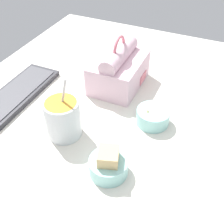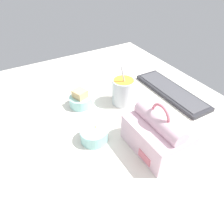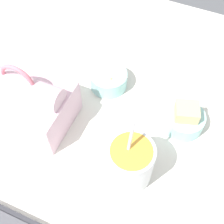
{
  "view_description": "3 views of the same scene",
  "coord_description": "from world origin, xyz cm",
  "px_view_note": "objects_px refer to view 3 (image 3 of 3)",
  "views": [
    {
      "loc": [
        -56.96,
        -26.79,
        61.9
      ],
      "look_at": [
        0.43,
        -1.2,
        7.0
      ],
      "focal_mm": 45.0,
      "sensor_mm": 36.0,
      "label": 1
    },
    {
      "loc": [
        59.83,
        -35.64,
        61.33
      ],
      "look_at": [
        0.43,
        -1.2,
        7.0
      ],
      "focal_mm": 35.0,
      "sensor_mm": 36.0,
      "label": 2
    },
    {
      "loc": [
        -16.62,
        37.78,
        70.33
      ],
      "look_at": [
        0.43,
        -1.2,
        7.0
      ],
      "focal_mm": 50.0,
      "sensor_mm": 36.0,
      "label": 3
    }
  ],
  "objects_px": {
    "lunch_bag": "(26,101)",
    "bento_bowl_sandwich": "(184,119)",
    "bento_bowl_snacks": "(109,79)",
    "soup_cup": "(130,163)"
  },
  "relations": [
    {
      "from": "soup_cup",
      "to": "bento_bowl_sandwich",
      "type": "xyz_separation_m",
      "value": [
        -0.08,
        -0.18,
        -0.03
      ]
    },
    {
      "from": "soup_cup",
      "to": "bento_bowl_snacks",
      "type": "distance_m",
      "value": 0.27
    },
    {
      "from": "bento_bowl_snacks",
      "to": "soup_cup",
      "type": "bearing_deg",
      "value": 124.15
    },
    {
      "from": "lunch_bag",
      "to": "bento_bowl_sandwich",
      "type": "distance_m",
      "value": 0.39
    },
    {
      "from": "bento_bowl_sandwich",
      "to": "soup_cup",
      "type": "bearing_deg",
      "value": 66.88
    },
    {
      "from": "soup_cup",
      "to": "lunch_bag",
      "type": "bearing_deg",
      "value": -9.37
    },
    {
      "from": "lunch_bag",
      "to": "bento_bowl_snacks",
      "type": "bearing_deg",
      "value": -129.5
    },
    {
      "from": "bento_bowl_sandwich",
      "to": "bento_bowl_snacks",
      "type": "xyz_separation_m",
      "value": [
        0.23,
        -0.05,
        -0.0
      ]
    },
    {
      "from": "soup_cup",
      "to": "bento_bowl_snacks",
      "type": "bearing_deg",
      "value": -55.85
    },
    {
      "from": "bento_bowl_sandwich",
      "to": "bento_bowl_snacks",
      "type": "relative_size",
      "value": 1.0
    }
  ]
}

